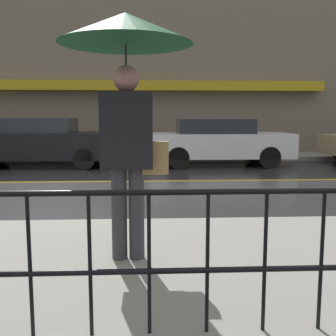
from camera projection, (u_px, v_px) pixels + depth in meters
The scene contains 7 objects.
ground_plane at pixel (63, 182), 8.95m from camera, with size 80.00×80.00×0.00m, color #262628.
sidewalk_far at pixel (93, 157), 13.80m from camera, with size 28.00×1.97×0.14m.
lane_marking at pixel (63, 182), 8.95m from camera, with size 25.20×0.12×0.01m.
building_storefront at pixel (95, 78), 14.54m from camera, with size 28.00×0.85×5.88m.
pedestrian at pixel (126, 62), 3.47m from camera, with size 1.19×1.19×2.22m.
car_black at pixel (37, 142), 11.64m from camera, with size 4.72×1.85×1.44m.
car_white at pixel (218, 141), 11.92m from camera, with size 4.23×1.78×1.41m.
Camera 1 is at (1.94, -8.94, 1.46)m, focal length 42.00 mm.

